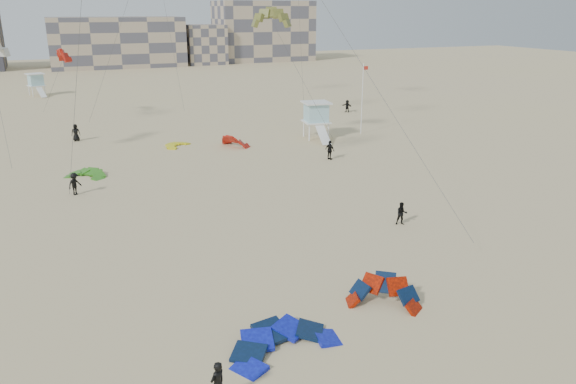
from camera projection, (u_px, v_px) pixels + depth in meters
name	position (u px, v px, depth m)	size (l,w,h in m)	color
ground	(239.00, 340.00, 24.85)	(320.00, 320.00, 0.00)	tan
kite_ground_blue	(283.00, 348.00, 24.29)	(4.68, 4.82, 1.07)	#1026CA
kite_ground_orange	(383.00, 305.00, 27.82)	(3.50, 2.80, 2.20)	red
kite_ground_green	(86.00, 177.00, 49.00)	(3.49, 3.62, 0.94)	#2F9119
kite_ground_red_far	(235.00, 146.00, 59.85)	(3.41, 2.87, 2.07)	#B21F00
kite_ground_yellow	(177.00, 146.00, 59.80)	(2.84, 2.98, 0.48)	#FFFD07
kitesurfer_main	(218.00, 384.00, 20.46)	(0.68, 0.44, 1.85)	black
kitesurfer_b	(402.00, 214.00, 37.91)	(0.76, 0.60, 1.57)	black
kitesurfer_c	(75.00, 184.00, 43.97)	(1.16, 0.66, 1.79)	black
kitesurfer_d	(330.00, 150.00, 54.26)	(1.10, 0.46, 1.88)	black
kitesurfer_e	(76.00, 133.00, 61.92)	(0.92, 0.60, 1.89)	black
kitesurfer_f	(347.00, 106.00, 79.21)	(1.60, 0.51, 1.73)	black
kite_fly_olive	(271.00, 20.00, 55.37)	(8.33, 4.93, 13.47)	olive
kite_fly_red	(64.00, 57.00, 71.81)	(5.24, 3.72, 8.44)	#B21F00
lifeguard_tower_near	(316.00, 120.00, 62.93)	(3.28, 5.82, 4.11)	white
lifeguard_tower_far	(36.00, 85.00, 93.98)	(3.24, 5.40, 3.69)	white
flagpole	(362.00, 98.00, 64.49)	(0.66, 0.10, 8.07)	white
condo_mid	(117.00, 42.00, 140.65)	(32.00, 16.00, 12.00)	tan
condo_east	(263.00, 31.00, 156.43)	(26.00, 14.00, 16.00)	tan
condo_fill_right	(204.00, 44.00, 147.26)	(10.00, 10.00, 10.00)	tan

